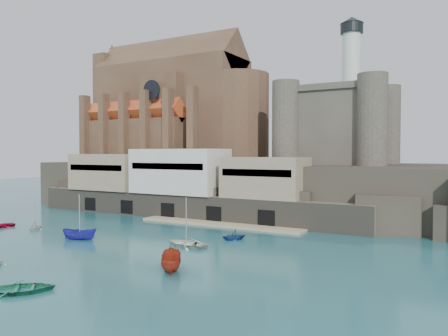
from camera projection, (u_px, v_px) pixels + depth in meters
ground at (141, 243)px, 59.33m from camera, size 300.00×300.00×0.00m
promontory at (260, 187)px, 93.55m from camera, size 100.00×36.00×10.00m
quay at (178, 185)px, 84.21m from camera, size 70.00×12.00×13.05m
church at (176, 113)px, 106.83m from camera, size 47.00×25.93×30.51m
castle_keep at (339, 122)px, 86.60m from camera, size 21.20×21.20×29.30m
boat_2 at (80, 239)px, 61.78m from camera, size 2.49×2.46×5.16m
boat_3 at (21, 292)px, 38.43m from camera, size 3.79×3.85×5.86m
boat_4 at (35, 230)px, 69.69m from camera, size 2.94×2.19×3.05m
boat_5 at (171, 270)px, 45.73m from camera, size 2.96×2.97×5.60m
boat_6 at (186, 246)px, 57.53m from camera, size 1.81×4.55×6.20m
boat_7 at (234, 240)px, 61.49m from camera, size 3.43×3.35×3.45m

